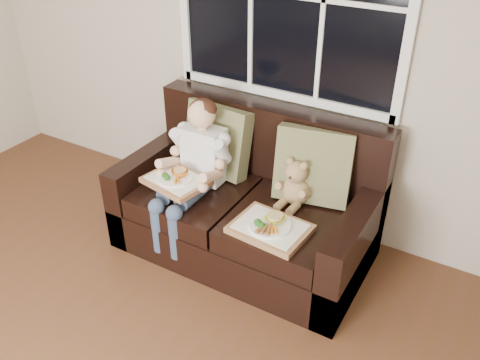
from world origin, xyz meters
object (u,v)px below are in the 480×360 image
Objects in this scene: loveseat at (249,209)px; child at (195,161)px; teddy_bear at (295,186)px; tray_right at (270,227)px; tray_left at (176,180)px.

child is at bearing -160.25° from loveseat.
teddy_bear is (0.66, 0.16, -0.08)m from child.
tray_right is at bearing -15.88° from child.
teddy_bear is (0.32, 0.04, 0.27)m from loveseat.
loveseat is 0.55m from tray_left.
tray_left is at bearing -145.21° from loveseat.
loveseat is at bearing 19.75° from child.
loveseat is at bearing 140.74° from tray_right.
tray_right is (0.67, -0.19, -0.18)m from child.
tray_left is at bearing -178.41° from tray_right.
teddy_bear is at bearing 7.45° from loveseat.
loveseat is 1.82× the size of child.
tray_right is (0.00, -0.35, -0.10)m from teddy_bear.
loveseat is 3.56× the size of tray_right.
child reaches higher than loveseat.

